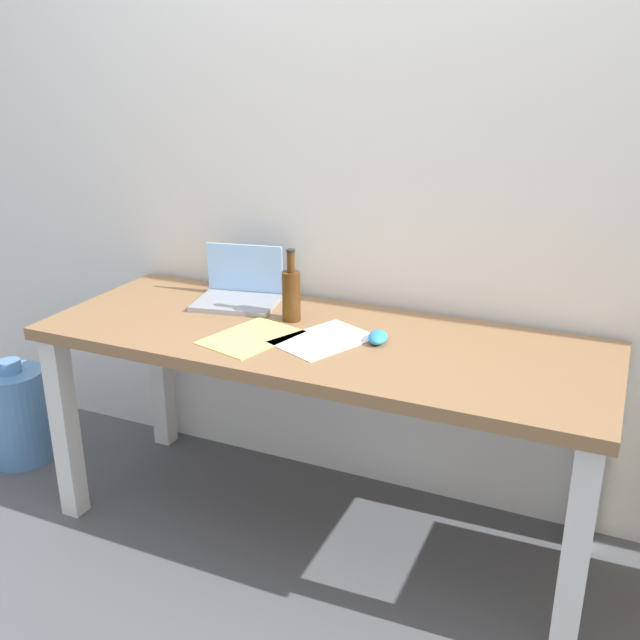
{
  "coord_description": "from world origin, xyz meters",
  "views": [
    {
      "loc": [
        0.87,
        -1.95,
        1.57
      ],
      "look_at": [
        0.0,
        0.0,
        0.77
      ],
      "focal_mm": 40.69,
      "sensor_mm": 36.0,
      "label": 1
    }
  ],
  "objects_px": {
    "desk": "(320,363)",
    "beer_bottle": "(291,294)",
    "water_cooler_jug": "(18,415)",
    "computer_mouse": "(378,337)",
    "laptop_left": "(239,292)"
  },
  "relations": [
    {
      "from": "desk",
      "to": "beer_bottle",
      "type": "bearing_deg",
      "value": 149.41
    },
    {
      "from": "water_cooler_jug",
      "to": "computer_mouse",
      "type": "bearing_deg",
      "value": 3.42
    },
    {
      "from": "beer_bottle",
      "to": "computer_mouse",
      "type": "xyz_separation_m",
      "value": [
        0.33,
        -0.07,
        -0.08
      ]
    },
    {
      "from": "beer_bottle",
      "to": "computer_mouse",
      "type": "distance_m",
      "value": 0.35
    },
    {
      "from": "water_cooler_jug",
      "to": "beer_bottle",
      "type": "bearing_deg",
      "value": 7.75
    },
    {
      "from": "laptop_left",
      "to": "computer_mouse",
      "type": "xyz_separation_m",
      "value": [
        0.58,
        -0.16,
        -0.02
      ]
    },
    {
      "from": "beer_bottle",
      "to": "computer_mouse",
      "type": "height_order",
      "value": "beer_bottle"
    },
    {
      "from": "laptop_left",
      "to": "computer_mouse",
      "type": "height_order",
      "value": "laptop_left"
    },
    {
      "from": "computer_mouse",
      "to": "water_cooler_jug",
      "type": "relative_size",
      "value": 0.23
    },
    {
      "from": "beer_bottle",
      "to": "water_cooler_jug",
      "type": "xyz_separation_m",
      "value": [
        -1.16,
        -0.16,
        -0.62
      ]
    },
    {
      "from": "computer_mouse",
      "to": "laptop_left",
      "type": "bearing_deg",
      "value": 151.89
    },
    {
      "from": "desk",
      "to": "laptop_left",
      "type": "bearing_deg",
      "value": 156.44
    },
    {
      "from": "laptop_left",
      "to": "computer_mouse",
      "type": "distance_m",
      "value": 0.6
    },
    {
      "from": "laptop_left",
      "to": "water_cooler_jug",
      "type": "bearing_deg",
      "value": -164.88
    },
    {
      "from": "beer_bottle",
      "to": "computer_mouse",
      "type": "relative_size",
      "value": 2.44
    }
  ]
}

